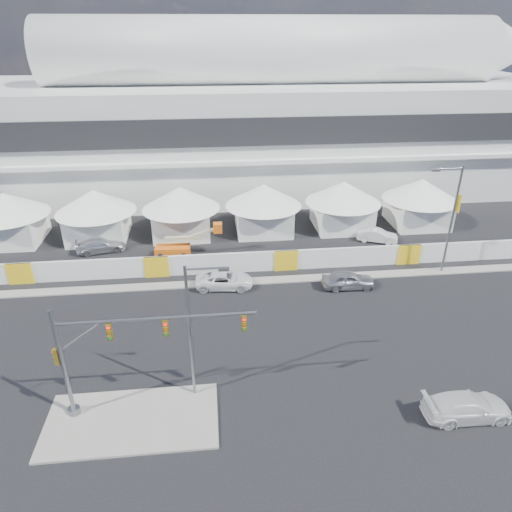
{
  "coord_description": "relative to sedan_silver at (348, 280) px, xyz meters",
  "views": [
    {
      "loc": [
        -0.83,
        -23.12,
        20.76
      ],
      "look_at": [
        2.69,
        10.0,
        3.88
      ],
      "focal_mm": 32.0,
      "sensor_mm": 36.0,
      "label": 1
    }
  ],
  "objects": [
    {
      "name": "pickup_curb",
      "position": [
        -10.82,
        1.23,
        -0.08
      ],
      "size": [
        2.75,
        5.25,
        1.41
      ],
      "primitive_type": "imported",
      "rotation": [
        0.0,
        0.0,
        1.49
      ],
      "color": "white",
      "rests_on": "ground"
    },
    {
      "name": "traffic_mast",
      "position": [
        -17.96,
        -12.71,
        3.5
      ],
      "size": [
        11.27,
        0.71,
        7.28
      ],
      "color": "slate",
      "rests_on": "median_island"
    },
    {
      "name": "median_island",
      "position": [
        -16.92,
        -13.61,
        -0.71
      ],
      "size": [
        10.0,
        5.0,
        0.15
      ],
      "primitive_type": "cube",
      "color": "gray",
      "rests_on": "ground"
    },
    {
      "name": "streetlight_curb",
      "position": [
        9.39,
        1.89,
        5.14
      ],
      "size": [
        3.02,
        0.68,
        10.22
      ],
      "color": "slate",
      "rests_on": "ground"
    },
    {
      "name": "streetlight_median",
      "position": [
        -13.04,
        -11.79,
        4.54
      ],
      "size": [
        2.49,
        0.25,
        9.01
      ],
      "color": "slate",
      "rests_on": "median_island"
    },
    {
      "name": "hoarding_fence",
      "position": [
        -4.92,
        3.89,
        0.21
      ],
      "size": [
        70.0,
        0.25,
        2.0
      ],
      "primitive_type": "cube",
      "color": "white",
      "rests_on": "ground"
    },
    {
      "name": "ground",
      "position": [
        -10.92,
        -10.61,
        -0.79
      ],
      "size": [
        160.0,
        160.0,
        0.0
      ],
      "primitive_type": "plane",
      "color": "black",
      "rests_on": "ground"
    },
    {
      "name": "pickup_near",
      "position": [
        2.71,
        -15.28,
        -0.03
      ],
      "size": [
        2.17,
        5.23,
        1.51
      ],
      "primitive_type": "imported",
      "rotation": [
        0.0,
        0.0,
        1.56
      ],
      "color": "silver",
      "rests_on": "ground"
    },
    {
      "name": "tent_row",
      "position": [
        -10.42,
        13.39,
        2.36
      ],
      "size": [
        53.4,
        8.4,
        5.4
      ],
      "color": "white",
      "rests_on": "ground"
    },
    {
      "name": "stadium",
      "position": [
        -2.21,
        30.89,
        8.66
      ],
      "size": [
        80.0,
        24.8,
        21.98
      ],
      "color": "silver",
      "rests_on": "ground"
    },
    {
      "name": "boom_lift",
      "position": [
        -15.07,
        7.94,
        0.14
      ],
      "size": [
        6.8,
        1.69,
        3.44
      ],
      "rotation": [
        0.0,
        0.0,
        -0.05
      ],
      "color": "orange",
      "rests_on": "ground"
    },
    {
      "name": "sedan_silver",
      "position": [
        0.0,
        0.0,
        0.0
      ],
      "size": [
        2.01,
        4.67,
        1.57
      ],
      "primitive_type": "imported",
      "rotation": [
        0.0,
        0.0,
        1.54
      ],
      "color": "#A8A8AC",
      "rests_on": "ground"
    },
    {
      "name": "lot_car_c",
      "position": [
        -23.09,
        9.73,
        -0.09
      ],
      "size": [
        2.98,
        5.13,
        1.4
      ],
      "primitive_type": "imported",
      "rotation": [
        0.0,
        0.0,
        1.79
      ],
      "color": "silver",
      "rests_on": "ground"
    },
    {
      "name": "far_curb",
      "position": [
        9.08,
        1.89,
        -0.73
      ],
      "size": [
        80.0,
        1.2,
        0.12
      ],
      "primitive_type": "cube",
      "color": "gray",
      "rests_on": "ground"
    },
    {
      "name": "lot_car_a",
      "position": [
        5.86,
        9.08,
        -0.09
      ],
      "size": [
        2.98,
        4.46,
        1.39
      ],
      "primitive_type": "imported",
      "rotation": [
        0.0,
        0.0,
        1.18
      ],
      "color": "white",
      "rests_on": "ground"
    }
  ]
}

